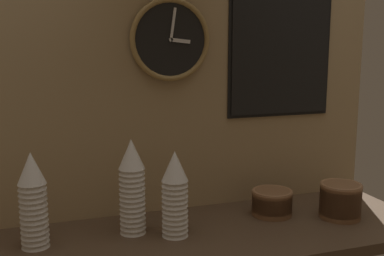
{
  "coord_description": "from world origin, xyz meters",
  "views": [
    {
      "loc": [
        -0.56,
        -1.47,
        0.66
      ],
      "look_at": [
        -0.04,
        0.04,
        0.36
      ],
      "focal_mm": 45.0,
      "sensor_mm": 36.0,
      "label": 1
    }
  ],
  "objects_px": {
    "cup_stack_center_left": "(132,187)",
    "bowl_stack_right": "(272,202)",
    "bowl_stack_far_right": "(340,200)",
    "wall_clock": "(170,40)",
    "cup_stack_center": "(175,194)",
    "menu_board": "(281,41)",
    "cup_stack_far_left": "(33,200)"
  },
  "relations": [
    {
      "from": "cup_stack_center",
      "to": "cup_stack_center_left",
      "type": "bearing_deg",
      "value": 151.92
    },
    {
      "from": "wall_clock",
      "to": "menu_board",
      "type": "xyz_separation_m",
      "value": [
        0.46,
        0.01,
        -0.0
      ]
    },
    {
      "from": "cup_stack_far_left",
      "to": "menu_board",
      "type": "relative_size",
      "value": 0.52
    },
    {
      "from": "cup_stack_far_left",
      "to": "wall_clock",
      "type": "relative_size",
      "value": 1.03
    },
    {
      "from": "bowl_stack_far_right",
      "to": "bowl_stack_right",
      "type": "relative_size",
      "value": 1.0
    },
    {
      "from": "cup_stack_center_left",
      "to": "cup_stack_far_left",
      "type": "relative_size",
      "value": 1.06
    },
    {
      "from": "cup_stack_center",
      "to": "menu_board",
      "type": "relative_size",
      "value": 0.49
    },
    {
      "from": "cup_stack_center_left",
      "to": "bowl_stack_right",
      "type": "height_order",
      "value": "cup_stack_center_left"
    },
    {
      "from": "cup_stack_center",
      "to": "cup_stack_far_left",
      "type": "height_order",
      "value": "cup_stack_far_left"
    },
    {
      "from": "bowl_stack_right",
      "to": "wall_clock",
      "type": "xyz_separation_m",
      "value": [
        -0.35,
        0.16,
        0.6
      ]
    },
    {
      "from": "bowl_stack_far_right",
      "to": "cup_stack_far_left",
      "type": "bearing_deg",
      "value": 174.89
    },
    {
      "from": "cup_stack_center_left",
      "to": "cup_stack_center",
      "type": "relative_size",
      "value": 1.12
    },
    {
      "from": "cup_stack_far_left",
      "to": "menu_board",
      "type": "height_order",
      "value": "menu_board"
    },
    {
      "from": "bowl_stack_right",
      "to": "menu_board",
      "type": "distance_m",
      "value": 0.63
    },
    {
      "from": "bowl_stack_right",
      "to": "wall_clock",
      "type": "height_order",
      "value": "wall_clock"
    },
    {
      "from": "cup_stack_center_left",
      "to": "cup_stack_center",
      "type": "height_order",
      "value": "cup_stack_center_left"
    },
    {
      "from": "cup_stack_far_left",
      "to": "cup_stack_center_left",
      "type": "bearing_deg",
      "value": 2.04
    },
    {
      "from": "bowl_stack_far_right",
      "to": "bowl_stack_right",
      "type": "distance_m",
      "value": 0.25
    },
    {
      "from": "cup_stack_center",
      "to": "menu_board",
      "type": "bearing_deg",
      "value": 25.08
    },
    {
      "from": "menu_board",
      "to": "bowl_stack_right",
      "type": "bearing_deg",
      "value": -123.03
    },
    {
      "from": "cup_stack_center",
      "to": "wall_clock",
      "type": "xyz_separation_m",
      "value": [
        0.06,
        0.23,
        0.51
      ]
    },
    {
      "from": "bowl_stack_far_right",
      "to": "wall_clock",
      "type": "bearing_deg",
      "value": 154.65
    },
    {
      "from": "cup_stack_center",
      "to": "bowl_stack_far_right",
      "type": "distance_m",
      "value": 0.64
    },
    {
      "from": "bowl_stack_far_right",
      "to": "wall_clock",
      "type": "height_order",
      "value": "wall_clock"
    },
    {
      "from": "cup_stack_center_left",
      "to": "bowl_stack_far_right",
      "type": "xyz_separation_m",
      "value": [
        0.76,
        -0.11,
        -0.1
      ]
    },
    {
      "from": "cup_stack_far_left",
      "to": "bowl_stack_far_right",
      "type": "bearing_deg",
      "value": -5.11
    },
    {
      "from": "wall_clock",
      "to": "menu_board",
      "type": "relative_size",
      "value": 0.5
    },
    {
      "from": "cup_stack_center",
      "to": "cup_stack_far_left",
      "type": "xyz_separation_m",
      "value": [
        -0.45,
        0.06,
        0.01
      ]
    },
    {
      "from": "wall_clock",
      "to": "bowl_stack_far_right",
      "type": "bearing_deg",
      "value": -25.35
    },
    {
      "from": "wall_clock",
      "to": "cup_stack_far_left",
      "type": "bearing_deg",
      "value": -160.92
    },
    {
      "from": "cup_stack_center_left",
      "to": "menu_board",
      "type": "xyz_separation_m",
      "value": [
        0.65,
        0.17,
        0.49
      ]
    },
    {
      "from": "bowl_stack_right",
      "to": "bowl_stack_far_right",
      "type": "bearing_deg",
      "value": -25.61
    }
  ]
}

